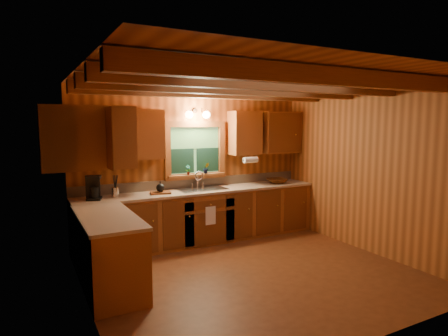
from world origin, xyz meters
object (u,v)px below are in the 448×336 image
object	(u,v)px
coffee_maker	(93,188)
cutting_board	(160,193)
wicker_basket	(277,181)
sink	(202,192)

from	to	relation	value
coffee_maker	cutting_board	size ratio (longest dim) A/B	1.13
coffee_maker	wicker_basket	size ratio (longest dim) A/B	0.95
coffee_maker	wicker_basket	distance (m)	3.28
wicker_basket	cutting_board	bearing A→B (deg)	179.44
cutting_board	coffee_maker	bearing A→B (deg)	-170.84
sink	coffee_maker	distance (m)	1.77
coffee_maker	cutting_board	distance (m)	1.03
sink	wicker_basket	world-z (taller)	sink
cutting_board	wicker_basket	xyz separation A→B (m)	(2.26, -0.02, 0.03)
sink	cutting_board	size ratio (longest dim) A/B	2.62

